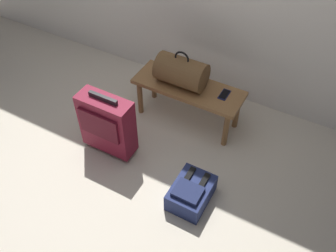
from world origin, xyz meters
TOP-DOWN VIEW (x-y plane):
  - ground_plane at (0.00, 0.00)m, footprint 6.60×6.60m
  - bench at (0.31, 1.01)m, footprint 1.00×0.36m
  - duffel_bag_brown at (0.24, 1.01)m, footprint 0.44×0.26m
  - cell_phone at (0.64, 1.05)m, footprint 0.07×0.14m
  - suitcase_upright_burgundy at (-0.11, 0.34)m, footprint 0.47×0.21m
  - backpack_navy at (0.75, 0.21)m, footprint 0.28×0.38m

SIDE VIEW (x-z plane):
  - ground_plane at x=0.00m, z-range 0.00..0.00m
  - backpack_navy at x=0.75m, z-range -0.01..0.20m
  - suitcase_upright_burgundy at x=-0.11m, z-range 0.01..0.63m
  - bench at x=0.31m, z-range 0.14..0.55m
  - cell_phone at x=0.64m, z-range 0.41..0.42m
  - duffel_bag_brown at x=0.24m, z-range 0.37..0.71m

